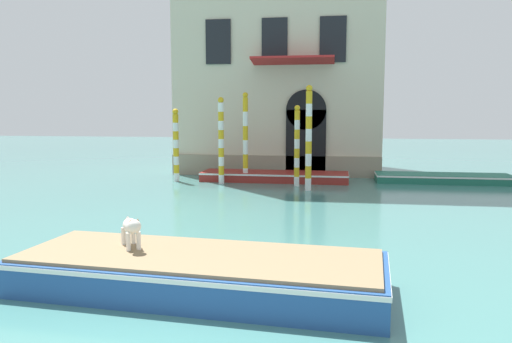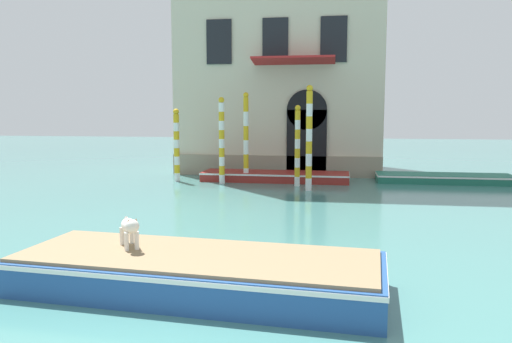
{
  "view_description": "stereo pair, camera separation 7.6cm",
  "coord_description": "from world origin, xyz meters",
  "views": [
    {
      "loc": [
        2.52,
        -3.75,
        3.19
      ],
      "look_at": [
        -0.03,
        12.93,
        1.2
      ],
      "focal_mm": 35.0,
      "sensor_mm": 36.0,
      "label": 1
    },
    {
      "loc": [
        2.59,
        -3.74,
        3.19
      ],
      "look_at": [
        -0.03,
        12.93,
        1.2
      ],
      "focal_mm": 35.0,
      "sensor_mm": 36.0,
      "label": 2
    }
  ],
  "objects": [
    {
      "name": "boat_foreground",
      "position": [
        0.19,
        4.67,
        0.36
      ],
      "size": [
        6.8,
        2.91,
        0.68
      ],
      "rotation": [
        0.0,
        0.0,
        -0.08
      ],
      "color": "#234C8C",
      "rests_on": "ground_plane"
    },
    {
      "name": "dog_on_deck",
      "position": [
        -1.15,
        4.87,
        1.08
      ],
      "size": [
        0.6,
        0.8,
        0.61
      ],
      "rotation": [
        0.0,
        0.0,
        -0.98
      ],
      "color": "silver",
      "rests_on": "boat_foreground"
    },
    {
      "name": "boat_moored_near_palazzo",
      "position": [
        -0.13,
        19.37,
        0.23
      ],
      "size": [
        6.89,
        1.95,
        0.43
      ],
      "rotation": [
        0.0,
        0.0,
        -0.01
      ],
      "color": "maroon",
      "rests_on": "ground_plane"
    },
    {
      "name": "boat_moored_far",
      "position": [
        7.58,
        19.99,
        0.21
      ],
      "size": [
        6.05,
        1.84,
        0.39
      ],
      "rotation": [
        0.0,
        0.0,
        -0.01
      ],
      "color": "#1E6651",
      "rests_on": "ground_plane"
    },
    {
      "name": "mooring_pole_0",
      "position": [
        1.01,
        17.9,
        1.78
      ],
      "size": [
        0.24,
        0.24,
        3.52
      ],
      "color": "white",
      "rests_on": "ground_plane"
    },
    {
      "name": "mooring_pole_1",
      "position": [
        1.57,
        16.72,
        2.18
      ],
      "size": [
        0.27,
        0.27,
        4.31
      ],
      "color": "white",
      "rests_on": "ground_plane"
    },
    {
      "name": "mooring_pole_2",
      "position": [
        -4.65,
        18.54,
        1.71
      ],
      "size": [
        0.27,
        0.27,
        3.38
      ],
      "color": "white",
      "rests_on": "ground_plane"
    },
    {
      "name": "mooring_pole_3",
      "position": [
        -2.42,
        18.15,
        1.96
      ],
      "size": [
        0.26,
        0.26,
        3.89
      ],
      "color": "white",
      "rests_on": "ground_plane"
    },
    {
      "name": "mooring_pole_4",
      "position": [
        -1.41,
        18.76,
        2.08
      ],
      "size": [
        0.25,
        0.25,
        4.12
      ],
      "color": "white",
      "rests_on": "ground_plane"
    }
  ]
}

